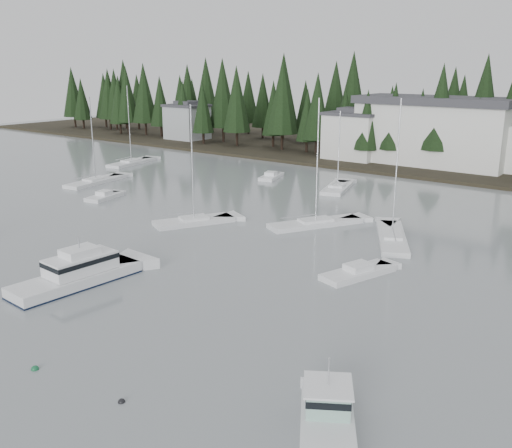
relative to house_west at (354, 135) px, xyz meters
The scene contains 18 objects.
far_shore_land 25.88m from the house_west, 45.00° to the left, with size 240.00×54.00×1.00m, color black.
conifer_treeline 19.87m from the house_west, 21.25° to the left, with size 200.00×22.00×20.00m, color black, non-canonical shape.
house_west is the anchor object (origin of this frame).
house_far_west 42.05m from the house_west, behind, with size 8.48×7.42×8.25m.
harbor_inn 15.45m from the house_west, 12.52° to the left, with size 29.50×11.50×10.90m.
cabin_cruiser_center 65.63m from the house_west, 80.28° to the right, with size 3.70×10.39×4.40m.
lobster_boat_teal 78.00m from the house_west, 62.45° to the right, with size 5.84×7.30×3.93m.
sailboat_0 46.78m from the house_west, 56.97° to the right, with size 7.41×10.81×14.00m.
sailboat_1 42.91m from the house_west, 66.78° to the right, with size 7.16×10.24×13.75m.
sailboat_3 47.06m from the house_west, 82.52° to the right, with size 6.29×8.82×13.05m.
sailboat_5 38.56m from the house_west, 138.29° to the right, with size 4.60×10.32×13.57m.
sailboat_6 24.53m from the house_west, 66.42° to the right, with size 5.20×9.14×11.08m.
sailboat_7 44.37m from the house_west, 117.02° to the right, with size 4.38×10.50×12.64m.
runabout_0 46.42m from the house_west, 103.78° to the right, with size 3.34×5.59×1.42m.
runabout_1 56.92m from the house_west, 61.17° to the right, with size 4.09×7.01×1.42m.
runabout_3 21.93m from the house_west, 95.58° to the right, with size 3.63×5.68×1.42m.
mooring_buoy_green 76.67m from the house_west, 74.83° to the right, with size 0.44×0.44×0.44m, color #145933.
mooring_buoy_dark 77.76m from the house_west, 70.13° to the right, with size 0.37×0.37×0.37m, color black.
Camera 1 is at (29.14, -9.81, 16.41)m, focal length 40.00 mm.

